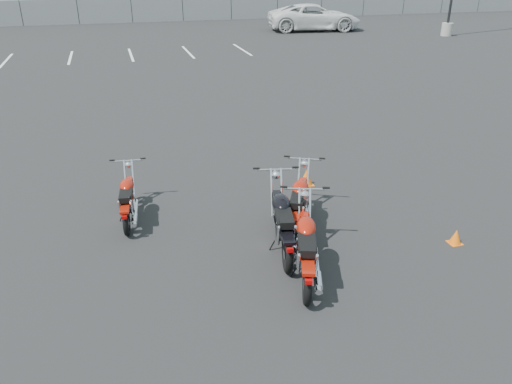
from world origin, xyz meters
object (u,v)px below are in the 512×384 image
object	(u,v)px
motorcycle_third_red	(306,248)
white_van	(314,9)
motorcycle_second_black	(283,222)
motorcycle_front_red	(128,199)
motorcycle_rear_red	(299,205)

from	to	relation	value
motorcycle_third_red	white_van	distance (m)	29.95
motorcycle_third_red	motorcycle_second_black	bearing A→B (deg)	95.94
motorcycle_second_black	white_van	distance (m)	29.18
white_van	motorcycle_third_red	bearing A→B (deg)	166.47
motorcycle_front_red	motorcycle_second_black	distance (m)	3.05
motorcycle_second_black	motorcycle_third_red	size ratio (longest dim) A/B	1.02
motorcycle_third_red	motorcycle_rear_red	xyz separation A→B (m)	(0.43, 1.46, -0.01)
motorcycle_second_black	motorcycle_rear_red	bearing A→B (deg)	48.08
motorcycle_third_red	white_van	bearing A→B (deg)	67.69
white_van	motorcycle_front_red	bearing A→B (deg)	159.70
motorcycle_second_black	white_van	world-z (taller)	white_van
white_van	motorcycle_rear_red	bearing A→B (deg)	166.17
motorcycle_second_black	motorcycle_third_red	distance (m)	0.88
motorcycle_front_red	motorcycle_third_red	bearing A→B (deg)	-46.18
motorcycle_front_red	motorcycle_third_red	size ratio (longest dim) A/B	0.86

